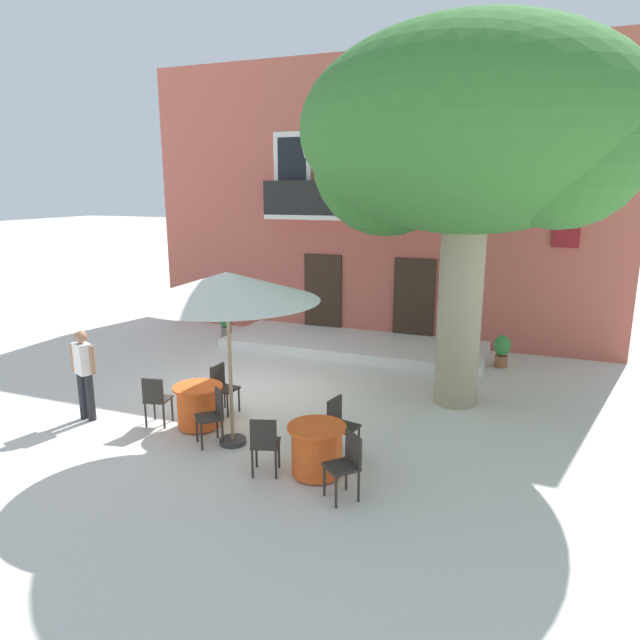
# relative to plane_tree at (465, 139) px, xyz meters

# --- Properties ---
(ground_plane) EXTENTS (120.00, 120.00, 0.00)m
(ground_plane) POSITION_rel_plane_tree_xyz_m (-3.83, -1.03, -4.95)
(ground_plane) COLOR silver
(building_facade) EXTENTS (13.00, 5.09, 7.50)m
(building_facade) POSITION_rel_plane_tree_xyz_m (-2.91, 5.96, -1.21)
(building_facade) COLOR #BC5B4C
(building_facade) RESTS_ON ground
(entrance_step_platform) EXTENTS (6.67, 2.38, 0.25)m
(entrance_step_platform) POSITION_rel_plane_tree_xyz_m (-2.91, 2.78, -4.83)
(entrance_step_platform) COLOR silver
(entrance_step_platform) RESTS_ON ground
(plane_tree) EXTENTS (6.26, 5.49, 6.94)m
(plane_tree) POSITION_rel_plane_tree_xyz_m (0.00, 0.00, 0.00)
(plane_tree) COLOR gray
(plane_tree) RESTS_ON ground
(cafe_table_near_tree) EXTENTS (0.86, 0.86, 0.76)m
(cafe_table_near_tree) POSITION_rel_plane_tree_xyz_m (-3.92, -2.88, -4.56)
(cafe_table_near_tree) COLOR #EA561E
(cafe_table_near_tree) RESTS_ON ground
(cafe_chair_near_tree_0) EXTENTS (0.45, 0.45, 0.91)m
(cafe_chair_near_tree_0) POSITION_rel_plane_tree_xyz_m (-3.89, -2.13, -4.42)
(cafe_chair_near_tree_0) COLOR #2D2823
(cafe_chair_near_tree_0) RESTS_ON ground
(cafe_chair_near_tree_1) EXTENTS (0.47, 0.47, 0.91)m
(cafe_chair_near_tree_1) POSITION_rel_plane_tree_xyz_m (-4.64, -3.10, -4.42)
(cafe_chair_near_tree_1) COLOR #2D2823
(cafe_chair_near_tree_1) RESTS_ON ground
(cafe_chair_near_tree_2) EXTENTS (0.57, 0.57, 0.91)m
(cafe_chair_near_tree_2) POSITION_rel_plane_tree_xyz_m (-3.32, -3.35, -4.42)
(cafe_chair_near_tree_2) COLOR #2D2823
(cafe_chair_near_tree_2) RESTS_ON ground
(cafe_table_middle) EXTENTS (0.86, 0.86, 0.76)m
(cafe_table_middle) POSITION_rel_plane_tree_xyz_m (-1.37, -3.70, -4.56)
(cafe_table_middle) COLOR #EA561E
(cafe_table_middle) RESTS_ON ground
(cafe_chair_middle_0) EXTENTS (0.57, 0.57, 0.91)m
(cafe_chair_middle_0) POSITION_rel_plane_tree_xyz_m (-0.77, -4.15, -4.42)
(cafe_chair_middle_0) COLOR #2D2823
(cafe_chair_middle_0) RESTS_ON ground
(cafe_chair_middle_1) EXTENTS (0.48, 0.48, 0.91)m
(cafe_chair_middle_1) POSITION_rel_plane_tree_xyz_m (-1.28, -2.95, -4.42)
(cafe_chair_middle_1) COLOR #2D2823
(cafe_chair_middle_1) RESTS_ON ground
(cafe_chair_middle_2) EXTENTS (0.50, 0.50, 0.91)m
(cafe_chair_middle_2) POSITION_rel_plane_tree_xyz_m (-2.06, -4.00, -4.42)
(cafe_chair_middle_2) COLOR #2D2823
(cafe_chair_middle_2) RESTS_ON ground
(cafe_umbrella) EXTENTS (2.90, 2.90, 2.85)m
(cafe_umbrella) POSITION_rel_plane_tree_xyz_m (-3.04, -3.24, -2.34)
(cafe_umbrella) COLOR #997A56
(cafe_umbrella) RESTS_ON ground
(ground_planter_left) EXTENTS (0.37, 0.37, 0.76)m
(ground_planter_left) POSITION_rel_plane_tree_xyz_m (-6.60, 2.60, -4.53)
(ground_planter_left) COLOR slate
(ground_planter_left) RESTS_ON ground
(ground_planter_right) EXTENTS (0.38, 0.38, 0.77)m
(ground_planter_right) POSITION_rel_plane_tree_xyz_m (0.78, 2.64, -4.53)
(ground_planter_right) COLOR #995638
(ground_planter_right) RESTS_ON ground
(pedestrian_near_entrance) EXTENTS (0.53, 0.34, 1.66)m
(pedestrian_near_entrance) POSITION_rel_plane_tree_xyz_m (-5.99, -3.32, -4.02)
(pedestrian_near_entrance) COLOR #232328
(pedestrian_near_entrance) RESTS_ON ground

